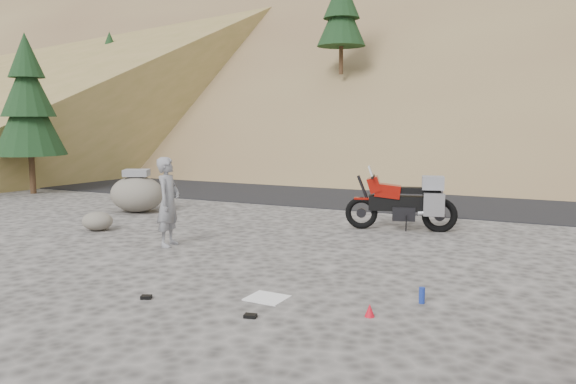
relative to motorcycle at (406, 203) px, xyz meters
name	(u,v)px	position (x,y,z in m)	size (l,w,h in m)	color
ground	(283,263)	(-1.22, -3.56, -0.60)	(140.00, 140.00, 0.00)	#3E3C3A
road	(407,196)	(-1.22, 5.44, -0.60)	(120.00, 7.00, 0.05)	black
hillside	(502,9)	(-1.27, 37.32, 10.47)	(120.00, 73.00, 46.72)	brown
conifer_verge	(28,102)	(-12.22, 0.94, 2.29)	(2.20, 2.20, 5.04)	#351E13
motorcycle	(406,203)	(0.00, 0.00, 0.00)	(2.34, 1.00, 1.41)	black
man	(170,246)	(-3.71, -3.31, -0.60)	(0.61, 0.40, 1.68)	gray
boulder	(137,193)	(-6.82, -0.49, -0.12)	(1.68, 1.52, 1.10)	#615B53
small_rock	(97,221)	(-6.01, -2.76, -0.40)	(0.79, 0.74, 0.40)	#615B53
gear_white_cloth	(267,298)	(-0.61, -5.35, -0.59)	(0.51, 0.45, 0.02)	white
gear_bottle	(422,295)	(1.31, -4.67, -0.50)	(0.08, 0.08, 0.21)	navy
gear_funnel	(370,310)	(0.83, -5.43, -0.52)	(0.12, 0.12, 0.16)	red
gear_glove_a	(250,316)	(-0.46, -6.07, -0.58)	(0.15, 0.11, 0.04)	black
gear_glove_b	(146,297)	(-2.07, -6.03, -0.58)	(0.14, 0.10, 0.05)	black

